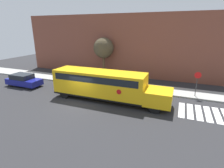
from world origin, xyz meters
TOP-DOWN VIEW (x-y plane):
  - ground_plane at (0.00, 0.00)m, footprint 60.00×60.00m
  - sidewalk_strip at (0.00, 6.50)m, footprint 44.00×3.00m
  - building_backdrop at (0.00, 13.00)m, footprint 32.00×4.00m
  - crosswalk_stripes at (11.31, 2.00)m, footprint 4.70×3.20m
  - school_bus at (1.88, 1.53)m, footprint 11.67×2.57m
  - parked_car at (-9.33, 1.90)m, footprint 4.43×1.87m
  - stop_sign at (10.44, 5.71)m, footprint 0.65×0.10m
  - tree_near_sidewalk at (-1.99, 10.01)m, footprint 2.94×2.94m

SIDE VIEW (x-z plane):
  - ground_plane at x=0.00m, z-range 0.00..0.00m
  - crosswalk_stripes at x=11.31m, z-range 0.00..0.01m
  - sidewalk_strip at x=0.00m, z-range 0.00..0.15m
  - parked_car at x=-9.33m, z-range -0.01..1.50m
  - school_bus at x=1.88m, z-range 0.22..3.13m
  - stop_sign at x=10.44m, z-range 0.41..3.12m
  - tree_near_sidewalk at x=-1.99m, z-range 1.33..7.02m
  - building_backdrop at x=0.00m, z-range 0.00..8.93m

